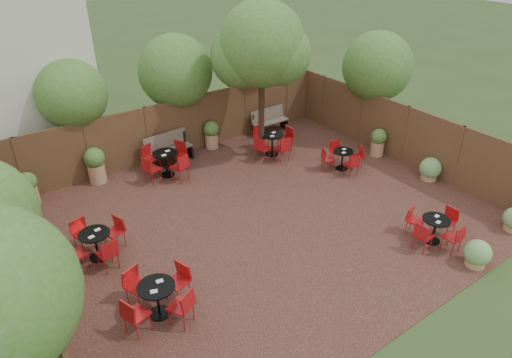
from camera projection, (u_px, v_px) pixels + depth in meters
ground at (261, 219)px, 13.09m from camera, size 80.00×80.00×0.00m
courtyard_paving at (261, 219)px, 13.09m from camera, size 12.00×10.00×0.02m
fence_back at (175, 128)px, 16.10m from camera, size 12.00×0.08×2.00m
fence_left at (26, 277)px, 9.54m from camera, size 0.08×10.00×2.00m
fence_right at (404, 134)px, 15.65m from camera, size 0.08×10.00×2.00m
overhang_foliage at (171, 109)px, 12.96m from camera, size 15.87×10.93×2.67m
courtyard_tree at (262, 49)px, 14.60m from camera, size 2.85×2.76×5.26m
park_bench_left at (168, 148)px, 15.81m from camera, size 1.67×0.68×1.01m
park_bench_right at (269, 120)px, 18.04m from camera, size 1.50×0.50×0.92m
bistro_tables at (236, 196)px, 13.30m from camera, size 9.68×8.82×0.92m
planters at (172, 156)px, 15.14m from camera, size 11.19×4.53×1.17m
low_shrubs at (467, 207)px, 12.99m from camera, size 3.32×3.93×0.74m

